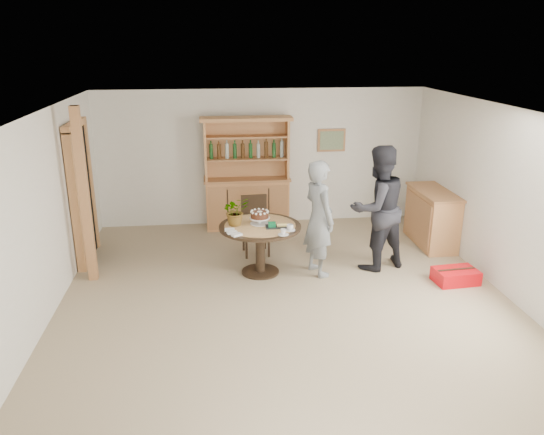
{
  "coord_description": "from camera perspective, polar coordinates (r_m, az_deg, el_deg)",
  "views": [
    {
      "loc": [
        -0.92,
        -6.12,
        3.32
      ],
      "look_at": [
        -0.14,
        0.59,
        1.05
      ],
      "focal_mm": 35.0,
      "sensor_mm": 36.0,
      "label": 1
    }
  ],
  "objects": [
    {
      "name": "birthday_cake",
      "position": [
        7.73,
        -1.34,
        0.19
      ],
      "size": [
        0.3,
        0.3,
        0.2
      ],
      "color": "white",
      "rests_on": "dining_table"
    },
    {
      "name": "dining_table",
      "position": [
        7.77,
        -1.29,
        -1.88
      ],
      "size": [
        1.2,
        1.2,
        0.76
      ],
      "color": "black",
      "rests_on": "ground"
    },
    {
      "name": "coffee_cup_a",
      "position": [
        7.49,
        1.95,
        -1.1
      ],
      "size": [
        0.15,
        0.15,
        0.09
      ],
      "color": "silver",
      "rests_on": "dining_table"
    },
    {
      "name": "sideboard",
      "position": [
        9.35,
        16.82,
        0.01
      ],
      "size": [
        0.54,
        1.26,
        0.94
      ],
      "color": "tan",
      "rests_on": "ground"
    },
    {
      "name": "ground",
      "position": [
        7.02,
        1.76,
        -9.66
      ],
      "size": [
        7.0,
        7.0,
        0.0
      ],
      "primitive_type": "plane",
      "color": "tan",
      "rests_on": "ground"
    },
    {
      "name": "napkins",
      "position": [
        7.4,
        -4.23,
        -1.6
      ],
      "size": [
        0.24,
        0.33,
        0.03
      ],
      "color": "white",
      "rests_on": "dining_table"
    },
    {
      "name": "dining_chair",
      "position": [
        8.58,
        -1.84,
        -0.39
      ],
      "size": [
        0.45,
        0.45,
        0.95
      ],
      "rotation": [
        0.0,
        0.0,
        0.07
      ],
      "color": "black",
      "rests_on": "ground"
    },
    {
      "name": "adult_person",
      "position": [
        8.03,
        11.29,
        1.0
      ],
      "size": [
        1.11,
        0.98,
        1.89
      ],
      "primitive_type": "imported",
      "rotation": [
        0.0,
        0.0,
        3.48
      ],
      "color": "black",
      "rests_on": "ground"
    },
    {
      "name": "hutch",
      "position": [
        9.74,
        -2.7,
        2.88
      ],
      "size": [
        1.62,
        0.54,
        2.04
      ],
      "color": "tan",
      "rests_on": "ground"
    },
    {
      "name": "doorway",
      "position": [
        8.65,
        -19.84,
        2.62
      ],
      "size": [
        0.13,
        1.1,
        2.18
      ],
      "color": "black",
      "rests_on": "ground"
    },
    {
      "name": "teen_boy",
      "position": [
        7.72,
        5.07,
        -0.09
      ],
      "size": [
        0.6,
        0.73,
        1.72
      ],
      "primitive_type": "imported",
      "rotation": [
        0.0,
        0.0,
        1.92
      ],
      "color": "slate",
      "rests_on": "ground"
    },
    {
      "name": "gift_tray",
      "position": [
        7.62,
        0.4,
        -0.86
      ],
      "size": [
        0.3,
        0.2,
        0.08
      ],
      "color": "black",
      "rests_on": "dining_table"
    },
    {
      "name": "pine_post",
      "position": [
        7.81,
        -19.52,
        2.11
      ],
      "size": [
        0.12,
        0.12,
        2.5
      ],
      "primitive_type": "cube",
      "color": "#AF7949",
      "rests_on": "ground"
    },
    {
      "name": "coffee_cup_b",
      "position": [
        7.32,
        1.21,
        -1.62
      ],
      "size": [
        0.15,
        0.15,
        0.08
      ],
      "color": "silver",
      "rests_on": "dining_table"
    },
    {
      "name": "flower_vase",
      "position": [
        7.68,
        -3.94,
        0.71
      ],
      "size": [
        0.47,
        0.44,
        0.42
      ],
      "primitive_type": "imported",
      "rotation": [
        0.0,
        0.0,
        0.35
      ],
      "color": "#3F7233",
      "rests_on": "dining_table"
    },
    {
      "name": "room_shell",
      "position": [
        6.39,
        1.92,
        4.26
      ],
      "size": [
        6.04,
        7.04,
        2.52
      ],
      "color": "white",
      "rests_on": "ground"
    },
    {
      "name": "red_suitcase",
      "position": [
        8.1,
        19.15,
        -5.96
      ],
      "size": [
        0.63,
        0.45,
        0.21
      ],
      "rotation": [
        0.0,
        0.0,
        0.08
      ],
      "color": "red",
      "rests_on": "ground"
    }
  ]
}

